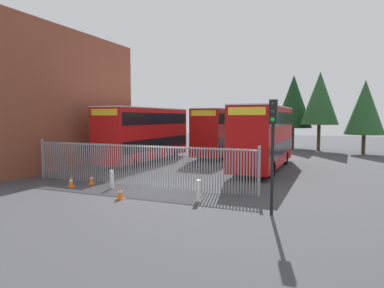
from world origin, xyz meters
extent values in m
plane|color=#3D3D42|center=(0.00, 8.00, 0.00)|extent=(100.00, 100.00, 0.00)
cube|color=brown|center=(-11.95, 3.47, 4.91)|extent=(6.05, 15.05, 9.82)
cylinder|color=gray|center=(-8.19, 0.00, 1.10)|extent=(0.06, 0.06, 2.20)
cylinder|color=gray|center=(-8.05, 0.00, 1.10)|extent=(0.06, 0.06, 2.20)
cylinder|color=gray|center=(-7.91, 0.00, 1.10)|extent=(0.06, 0.06, 2.20)
cylinder|color=gray|center=(-7.77, 0.00, 1.10)|extent=(0.06, 0.06, 2.20)
cylinder|color=gray|center=(-7.63, 0.00, 1.10)|extent=(0.06, 0.06, 2.20)
cylinder|color=gray|center=(-7.49, 0.00, 1.10)|extent=(0.06, 0.06, 2.20)
cylinder|color=gray|center=(-7.35, 0.00, 1.10)|extent=(0.06, 0.06, 2.20)
cylinder|color=gray|center=(-7.21, 0.00, 1.10)|extent=(0.06, 0.06, 2.20)
cylinder|color=gray|center=(-7.07, 0.00, 1.10)|extent=(0.06, 0.06, 2.20)
cylinder|color=gray|center=(-6.92, 0.00, 1.10)|extent=(0.06, 0.06, 2.20)
cylinder|color=gray|center=(-6.78, 0.00, 1.10)|extent=(0.06, 0.06, 2.20)
cylinder|color=gray|center=(-6.64, 0.00, 1.10)|extent=(0.06, 0.06, 2.20)
cylinder|color=gray|center=(-6.50, 0.00, 1.10)|extent=(0.06, 0.06, 2.20)
cylinder|color=gray|center=(-6.36, 0.00, 1.10)|extent=(0.06, 0.06, 2.20)
cylinder|color=gray|center=(-6.22, 0.00, 1.10)|extent=(0.06, 0.06, 2.20)
cylinder|color=gray|center=(-6.08, 0.00, 1.10)|extent=(0.06, 0.06, 2.20)
cylinder|color=gray|center=(-5.94, 0.00, 1.10)|extent=(0.06, 0.06, 2.20)
cylinder|color=gray|center=(-5.80, 0.00, 1.10)|extent=(0.06, 0.06, 2.20)
cylinder|color=gray|center=(-5.66, 0.00, 1.10)|extent=(0.06, 0.06, 2.20)
cylinder|color=gray|center=(-5.52, 0.00, 1.10)|extent=(0.06, 0.06, 2.20)
cylinder|color=gray|center=(-5.38, 0.00, 1.10)|extent=(0.06, 0.06, 2.20)
cylinder|color=gray|center=(-5.24, 0.00, 1.10)|extent=(0.06, 0.06, 2.20)
cylinder|color=gray|center=(-5.10, 0.00, 1.10)|extent=(0.06, 0.06, 2.20)
cylinder|color=gray|center=(-4.96, 0.00, 1.10)|extent=(0.06, 0.06, 2.20)
cylinder|color=gray|center=(-4.82, 0.00, 1.10)|extent=(0.06, 0.06, 2.20)
cylinder|color=gray|center=(-4.68, 0.00, 1.10)|extent=(0.06, 0.06, 2.20)
cylinder|color=gray|center=(-4.54, 0.00, 1.10)|extent=(0.06, 0.06, 2.20)
cylinder|color=gray|center=(-4.40, 0.00, 1.10)|extent=(0.06, 0.06, 2.20)
cylinder|color=gray|center=(-4.26, 0.00, 1.10)|extent=(0.06, 0.06, 2.20)
cylinder|color=gray|center=(-4.12, 0.00, 1.10)|extent=(0.06, 0.06, 2.20)
cylinder|color=gray|center=(-3.98, 0.00, 1.10)|extent=(0.06, 0.06, 2.20)
cylinder|color=gray|center=(-3.84, 0.00, 1.10)|extent=(0.06, 0.06, 2.20)
cylinder|color=gray|center=(-3.70, 0.00, 1.10)|extent=(0.06, 0.06, 2.20)
cylinder|color=gray|center=(-3.56, 0.00, 1.10)|extent=(0.06, 0.06, 2.20)
cylinder|color=gray|center=(-3.42, 0.00, 1.10)|extent=(0.06, 0.06, 2.20)
cylinder|color=gray|center=(-3.28, 0.00, 1.10)|extent=(0.06, 0.06, 2.20)
cylinder|color=gray|center=(-3.13, 0.00, 1.10)|extent=(0.06, 0.06, 2.20)
cylinder|color=gray|center=(-2.99, 0.00, 1.10)|extent=(0.06, 0.06, 2.20)
cylinder|color=gray|center=(-2.85, 0.00, 1.10)|extent=(0.06, 0.06, 2.20)
cylinder|color=gray|center=(-2.71, 0.00, 1.10)|extent=(0.06, 0.06, 2.20)
cylinder|color=gray|center=(-2.57, 0.00, 1.10)|extent=(0.06, 0.06, 2.20)
cylinder|color=gray|center=(-2.43, 0.00, 1.10)|extent=(0.06, 0.06, 2.20)
cylinder|color=gray|center=(-2.29, 0.00, 1.10)|extent=(0.06, 0.06, 2.20)
cylinder|color=gray|center=(-2.15, 0.00, 1.10)|extent=(0.06, 0.06, 2.20)
cylinder|color=gray|center=(-2.01, 0.00, 1.10)|extent=(0.06, 0.06, 2.20)
cylinder|color=gray|center=(-1.87, 0.00, 1.10)|extent=(0.06, 0.06, 2.20)
cylinder|color=gray|center=(-1.73, 0.00, 1.10)|extent=(0.06, 0.06, 2.20)
cylinder|color=gray|center=(-1.59, 0.00, 1.10)|extent=(0.06, 0.06, 2.20)
cylinder|color=gray|center=(-1.45, 0.00, 1.10)|extent=(0.06, 0.06, 2.20)
cylinder|color=gray|center=(-1.31, 0.00, 1.10)|extent=(0.06, 0.06, 2.20)
cylinder|color=gray|center=(-1.17, 0.00, 1.10)|extent=(0.06, 0.06, 2.20)
cylinder|color=gray|center=(-1.03, 0.00, 1.10)|extent=(0.06, 0.06, 2.20)
cylinder|color=gray|center=(-0.89, 0.00, 1.10)|extent=(0.06, 0.06, 2.20)
cylinder|color=gray|center=(-0.75, 0.00, 1.10)|extent=(0.06, 0.06, 2.20)
cylinder|color=gray|center=(-0.61, 0.00, 1.10)|extent=(0.06, 0.06, 2.20)
cylinder|color=gray|center=(-0.47, 0.00, 1.10)|extent=(0.06, 0.06, 2.20)
cylinder|color=gray|center=(-0.33, 0.00, 1.10)|extent=(0.06, 0.06, 2.20)
cylinder|color=gray|center=(-0.19, 0.00, 1.10)|extent=(0.06, 0.06, 2.20)
cylinder|color=gray|center=(-0.05, 0.00, 1.10)|extent=(0.06, 0.06, 2.20)
cylinder|color=gray|center=(0.09, 0.00, 1.10)|extent=(0.06, 0.06, 2.20)
cylinder|color=gray|center=(0.23, 0.00, 1.10)|extent=(0.06, 0.06, 2.20)
cylinder|color=gray|center=(0.37, 0.00, 1.10)|extent=(0.06, 0.06, 2.20)
cylinder|color=gray|center=(0.51, 0.00, 1.10)|extent=(0.06, 0.06, 2.20)
cylinder|color=gray|center=(0.66, 0.00, 1.10)|extent=(0.06, 0.06, 2.20)
cylinder|color=gray|center=(0.80, 0.00, 1.10)|extent=(0.06, 0.06, 2.20)
cylinder|color=gray|center=(0.94, 0.00, 1.10)|extent=(0.06, 0.06, 2.20)
cylinder|color=gray|center=(1.08, 0.00, 1.10)|extent=(0.06, 0.06, 2.20)
cylinder|color=gray|center=(1.22, 0.00, 1.10)|extent=(0.06, 0.06, 2.20)
cylinder|color=gray|center=(1.36, 0.00, 1.10)|extent=(0.06, 0.06, 2.20)
cylinder|color=gray|center=(1.50, 0.00, 1.10)|extent=(0.06, 0.06, 2.20)
cylinder|color=gray|center=(1.64, 0.00, 1.10)|extent=(0.06, 0.06, 2.20)
cylinder|color=gray|center=(1.78, 0.00, 1.10)|extent=(0.06, 0.06, 2.20)
cylinder|color=gray|center=(1.92, 0.00, 1.10)|extent=(0.06, 0.06, 2.20)
cylinder|color=gray|center=(2.06, 0.00, 1.10)|extent=(0.06, 0.06, 2.20)
cylinder|color=gray|center=(2.20, 0.00, 1.10)|extent=(0.06, 0.06, 2.20)
cylinder|color=gray|center=(2.34, 0.00, 1.10)|extent=(0.06, 0.06, 2.20)
cylinder|color=gray|center=(2.48, 0.00, 1.10)|extent=(0.06, 0.06, 2.20)
cylinder|color=gray|center=(2.62, 0.00, 1.10)|extent=(0.06, 0.06, 2.20)
cylinder|color=gray|center=(2.76, 0.00, 1.10)|extent=(0.06, 0.06, 2.20)
cylinder|color=gray|center=(2.90, 0.00, 1.10)|extent=(0.06, 0.06, 2.20)
cylinder|color=gray|center=(3.04, 0.00, 1.10)|extent=(0.06, 0.06, 2.20)
cylinder|color=gray|center=(3.18, 0.00, 1.10)|extent=(0.06, 0.06, 2.20)
cylinder|color=gray|center=(3.32, 0.00, 1.10)|extent=(0.06, 0.06, 2.20)
cylinder|color=gray|center=(3.46, 0.00, 1.10)|extent=(0.06, 0.06, 2.20)
cylinder|color=gray|center=(3.60, 0.00, 1.10)|extent=(0.06, 0.06, 2.20)
cylinder|color=gray|center=(3.74, 0.00, 1.10)|extent=(0.06, 0.06, 2.20)
cylinder|color=gray|center=(3.88, 0.00, 1.10)|extent=(0.06, 0.06, 2.20)
cylinder|color=gray|center=(4.02, 0.00, 1.10)|extent=(0.06, 0.06, 2.20)
cylinder|color=gray|center=(4.16, 0.00, 1.10)|extent=(0.06, 0.06, 2.20)
cylinder|color=gray|center=(4.30, 0.00, 1.10)|extent=(0.06, 0.06, 2.20)
cylinder|color=gray|center=(4.45, 0.00, 1.10)|extent=(0.06, 0.06, 2.20)
cylinder|color=gray|center=(4.59, 0.00, 1.10)|extent=(0.06, 0.06, 2.20)
cylinder|color=gray|center=(4.73, 0.00, 1.10)|extent=(0.06, 0.06, 2.20)
cylinder|color=gray|center=(4.87, 0.00, 1.10)|extent=(0.06, 0.06, 2.20)
cylinder|color=gray|center=(5.01, 0.00, 1.10)|extent=(0.06, 0.06, 2.20)
cylinder|color=gray|center=(-1.59, 0.00, 2.12)|extent=(13.20, 0.07, 0.07)
cylinder|color=gray|center=(-8.19, 0.00, 1.18)|extent=(0.14, 0.14, 2.35)
cylinder|color=gray|center=(5.01, 0.00, 1.18)|extent=(0.14, 0.14, 2.35)
cube|color=red|center=(-6.10, 8.73, 2.35)|extent=(2.50, 10.80, 4.00)
cube|color=black|center=(-6.10, 8.73, 1.55)|extent=(2.54, 10.37, 0.90)
cube|color=black|center=(-6.10, 8.73, 3.55)|extent=(2.54, 10.37, 0.90)
cube|color=yellow|center=(-6.10, 3.38, 4.00)|extent=(2.12, 0.12, 0.44)
cube|color=silver|center=(-6.10, 8.73, 4.38)|extent=(2.50, 10.80, 0.08)
cylinder|color=black|center=(-7.20, 5.39, 0.52)|extent=(0.30, 1.04, 1.04)
cylinder|color=black|center=(-5.00, 5.39, 0.52)|extent=(0.30, 1.04, 1.04)
cylinder|color=black|center=(-7.20, 11.70, 0.52)|extent=(0.30, 1.04, 1.04)
cylinder|color=black|center=(-5.00, 11.70, 0.52)|extent=(0.30, 1.04, 1.04)
cube|color=#B70C0C|center=(3.59, 8.69, 2.35)|extent=(2.50, 10.80, 4.00)
cube|color=black|center=(3.59, 8.69, 1.55)|extent=(2.54, 10.37, 0.90)
cube|color=black|center=(3.59, 8.69, 3.55)|extent=(2.54, 10.37, 0.90)
cube|color=yellow|center=(3.59, 3.34, 4.00)|extent=(2.12, 0.12, 0.44)
cube|color=silver|center=(3.59, 8.69, 4.38)|extent=(2.50, 10.80, 0.08)
cylinder|color=black|center=(2.49, 5.34, 0.52)|extent=(0.30, 1.04, 1.04)
cylinder|color=black|center=(4.69, 5.34, 0.52)|extent=(0.30, 1.04, 1.04)
cylinder|color=black|center=(2.49, 11.66, 0.52)|extent=(0.30, 1.04, 1.04)
cylinder|color=black|center=(4.69, 11.66, 0.52)|extent=(0.30, 1.04, 1.04)
cube|color=#B70C0C|center=(-1.64, 15.65, 2.35)|extent=(2.50, 10.80, 4.00)
cube|color=black|center=(-1.64, 15.65, 1.55)|extent=(2.54, 10.37, 0.90)
cube|color=black|center=(-1.64, 15.65, 3.55)|extent=(2.54, 10.37, 0.90)
cube|color=yellow|center=(-1.64, 10.30, 4.00)|extent=(2.12, 0.12, 0.44)
cube|color=silver|center=(-1.64, 15.65, 4.38)|extent=(2.50, 10.80, 0.08)
cylinder|color=black|center=(-2.74, 12.31, 0.52)|extent=(0.30, 1.04, 1.04)
cylinder|color=black|center=(-0.54, 12.31, 0.52)|extent=(0.30, 1.04, 1.04)
cylinder|color=black|center=(-2.74, 18.62, 0.52)|extent=(0.30, 1.04, 1.04)
cylinder|color=black|center=(-0.54, 18.62, 0.52)|extent=(0.30, 1.04, 1.04)
cylinder|color=silver|center=(-2.36, -1.05, 0.47)|extent=(0.20, 0.20, 0.95)
cylinder|color=silver|center=(2.80, -1.92, 0.47)|extent=(0.20, 0.20, 0.95)
cube|color=orange|center=(-4.52, -1.62, 0.02)|extent=(0.34, 0.34, 0.04)
cone|color=orange|center=(-4.52, -1.62, 0.32)|extent=(0.28, 0.28, 0.55)
cylinder|color=white|center=(-4.52, -1.62, 0.34)|extent=(0.19, 0.19, 0.07)
cube|color=orange|center=(-0.60, -2.87, 0.02)|extent=(0.34, 0.34, 0.04)
cone|color=orange|center=(-0.60, -2.87, 0.32)|extent=(0.28, 0.28, 0.55)
cylinder|color=white|center=(-0.60, -2.87, 0.34)|extent=(0.19, 0.19, 0.07)
cube|color=orange|center=(-4.01, -0.61, 0.02)|extent=(0.34, 0.34, 0.04)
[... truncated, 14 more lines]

